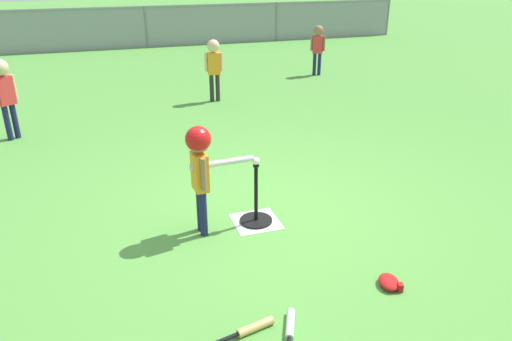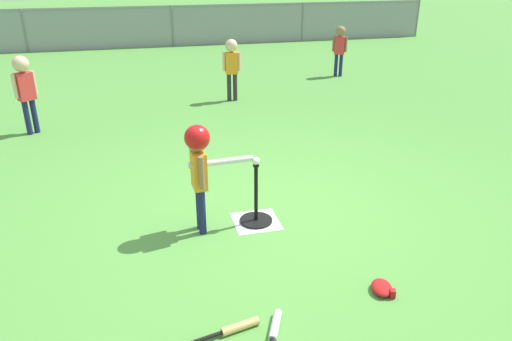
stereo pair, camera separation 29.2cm
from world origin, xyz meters
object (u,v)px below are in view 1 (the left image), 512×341
object	(u,v)px
batting_tee	(256,213)
baseball_on_tee	(256,161)
fielder_deep_center	(318,43)
spare_bat_silver	(290,330)
fielder_near_left	(214,62)
batter_child	(200,159)
glove_near_bats	(389,282)
spare_bat_wood	(248,330)
fielder_near_right	(4,89)

from	to	relation	value
batting_tee	baseball_on_tee	size ratio (longest dim) A/B	8.24
fielder_deep_center	spare_bat_silver	bearing A→B (deg)	-116.18
batting_tee	fielder_deep_center	distance (m)	6.70
fielder_near_left	batter_child	bearing A→B (deg)	-105.22
spare_bat_silver	glove_near_bats	distance (m)	0.98
batter_child	fielder_near_left	distance (m)	4.59
spare_bat_wood	fielder_near_right	bearing A→B (deg)	112.69
fielder_deep_center	spare_bat_wood	world-z (taller)	fielder_deep_center
batter_child	spare_bat_wood	bearing A→B (deg)	-90.35
batting_tee	baseball_on_tee	bearing A→B (deg)	-135.00
batting_tee	spare_bat_wood	distance (m)	1.54
batting_tee	glove_near_bats	xyz separation A→B (m)	(0.68, -1.30, -0.06)
spare_bat_wood	fielder_deep_center	bearing A→B (deg)	61.82
batter_child	batting_tee	bearing A→B (deg)	3.23
fielder_near_right	fielder_deep_center	world-z (taller)	fielder_near_right
batter_child	fielder_near_left	size ratio (longest dim) A/B	0.96
batting_tee	fielder_deep_center	xyz separation A→B (m)	(3.33, 5.78, 0.60)
glove_near_bats	spare_bat_wood	bearing A→B (deg)	-172.91
baseball_on_tee	fielder_near_left	distance (m)	4.45
baseball_on_tee	fielder_near_left	bearing A→B (deg)	81.27
fielder_near_left	spare_bat_silver	bearing A→B (deg)	-99.00
fielder_near_right	fielder_near_left	size ratio (longest dim) A/B	1.04
fielder_deep_center	glove_near_bats	world-z (taller)	fielder_deep_center
batter_child	spare_bat_silver	size ratio (longest dim) A/B	1.98
spare_bat_wood	batter_child	bearing A→B (deg)	89.65
glove_near_bats	batting_tee	bearing A→B (deg)	117.68
fielder_near_left	fielder_near_right	bearing A→B (deg)	-161.96
batter_child	spare_bat_wood	xyz separation A→B (m)	(-0.01, -1.42, -0.72)
fielder_deep_center	fielder_near_left	bearing A→B (deg)	-152.59
batting_tee	spare_bat_wood	xyz separation A→B (m)	(-0.54, -1.45, -0.06)
batter_child	fielder_near_right	xyz separation A→B (m)	(-2.02, 3.38, -0.02)
fielder_near_left	spare_bat_silver	xyz separation A→B (m)	(-0.94, -5.94, -0.67)
baseball_on_tee	glove_near_bats	bearing A→B (deg)	-62.32
batter_child	fielder_deep_center	distance (m)	6.98
fielder_near_left	baseball_on_tee	bearing A→B (deg)	-98.73
batter_child	spare_bat_silver	distance (m)	1.69
batting_tee	glove_near_bats	world-z (taller)	batting_tee
fielder_near_right	spare_bat_wood	bearing A→B (deg)	-67.31
batting_tee	fielder_near_left	size ratio (longest dim) A/B	0.56
baseball_on_tee	spare_bat_wood	bearing A→B (deg)	-110.39
batter_child	spare_bat_silver	xyz separation A→B (m)	(0.26, -1.51, -0.72)
batter_child	fielder_near_left	world-z (taller)	fielder_near_left
fielder_deep_center	spare_bat_wood	size ratio (longest dim) A/B	1.91
batting_tee	fielder_near_right	bearing A→B (deg)	127.19
fielder_near_right	fielder_deep_center	distance (m)	6.36
batter_child	fielder_near_right	size ratio (longest dim) A/B	0.92
baseball_on_tee	glove_near_bats	distance (m)	1.59
spare_bat_silver	glove_near_bats	world-z (taller)	glove_near_bats
baseball_on_tee	batting_tee	bearing A→B (deg)	45.00
batting_tee	fielder_near_left	bearing A→B (deg)	81.27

